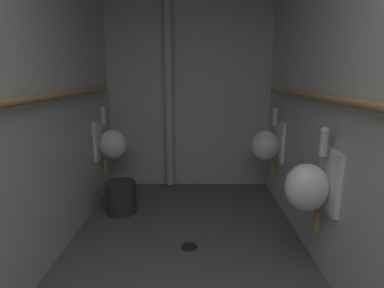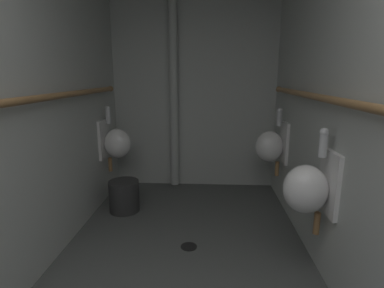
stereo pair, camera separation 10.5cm
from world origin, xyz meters
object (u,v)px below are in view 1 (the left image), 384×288
Objects in this scene: urinal_right_mid at (310,186)px; waste_bin at (121,197)px; urinal_right_far at (267,145)px; floor_drain at (189,247)px; standpipe_back_wall at (168,82)px; urinal_left_mid at (111,143)px.

urinal_right_mid is 1.93m from waste_bin.
urinal_right_far is (0.00, 1.26, 0.00)m from urinal_right_mid.
urinal_right_far reaches higher than waste_bin.
urinal_right_mid is at bearing -20.94° from floor_drain.
urinal_left_mid is at bearing -144.41° from standpipe_back_wall.
floor_drain is at bearing 159.06° from urinal_right_mid.
urinal_left_mid is 1.00× the size of urinal_right_far.
standpipe_back_wall is 7.91× the size of waste_bin.
urinal_left_mid reaches higher than floor_drain.
urinal_right_mid is 2.19m from standpipe_back_wall.
waste_bin is at bearing -120.62° from standpipe_back_wall.
floor_drain is 0.42× the size of waste_bin.
standpipe_back_wall is at bearing 122.47° from urinal_right_mid.
urinal_right_mid reaches higher than floor_drain.
urinal_right_mid is 1.26m from urinal_right_far.
standpipe_back_wall is at bearing 155.92° from urinal_right_far.
urinal_left_mid is 2.18m from urinal_right_mid.
standpipe_back_wall is (-1.12, 1.76, 0.67)m from urinal_right_mid.
waste_bin is (-1.58, -0.27, -0.51)m from urinal_right_far.
waste_bin is (0.16, -0.33, -0.51)m from urinal_left_mid.
standpipe_back_wall is 1.48m from waste_bin.
urinal_left_mid is 5.39× the size of floor_drain.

